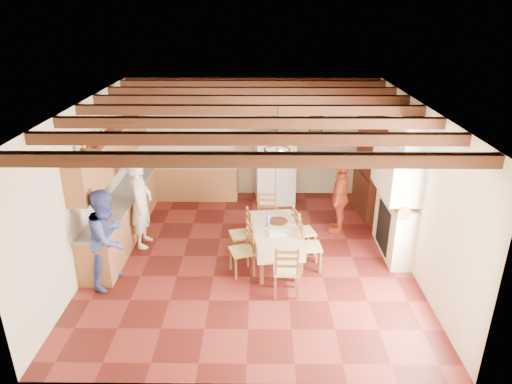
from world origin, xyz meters
TOP-DOWN VIEW (x-y plane):
  - floor at (0.00, 0.00)m, footprint 6.00×6.50m
  - ceiling at (0.00, 0.00)m, footprint 6.00×6.50m
  - wall_back at (0.00, 3.26)m, footprint 6.00×0.02m
  - wall_front at (0.00, -3.26)m, footprint 6.00×0.02m
  - wall_left at (-3.01, 0.00)m, footprint 0.02×6.50m
  - wall_right at (3.01, 0.00)m, footprint 0.02×6.50m
  - ceiling_beams at (0.00, 0.00)m, footprint 6.00×6.30m
  - lower_cabinets_left at (-2.70, 1.05)m, footprint 0.60×4.30m
  - lower_cabinets_back at (-1.55, 2.95)m, footprint 2.30×0.60m
  - countertop_left at (-2.70, 1.05)m, footprint 0.62×4.30m
  - countertop_back at (-1.55, 2.95)m, footprint 2.34×0.62m
  - backsplash_left at (-2.98, 1.05)m, footprint 0.03×4.30m
  - backsplash_back at (-1.55, 3.23)m, footprint 2.30×0.03m
  - upper_cabinets at (-2.83, 1.05)m, footprint 0.35×4.20m
  - fireplace at (2.72, 0.20)m, footprint 0.56×1.60m
  - wall_picture at (1.55, 3.23)m, footprint 0.34×0.03m
  - refrigerator at (0.55, 2.75)m, footprint 0.98×0.83m
  - hutch at (2.75, 2.01)m, footprint 0.64×1.29m
  - dining_table at (0.47, -0.18)m, footprint 1.00×1.71m
  - chandelier at (0.47, -0.18)m, footprint 0.47×0.47m
  - chair_left_near at (-0.15, -0.59)m, footprint 0.52×0.53m
  - chair_left_far at (-0.19, 0.05)m, footprint 0.50×0.51m
  - chair_right_near at (1.11, -0.41)m, footprint 0.44×0.45m
  - chair_right_far at (1.04, 0.19)m, footprint 0.49×0.51m
  - chair_end_near at (0.62, -1.22)m, footprint 0.43×0.41m
  - chair_end_far at (0.31, 0.82)m, footprint 0.46×0.44m
  - person_man at (-2.20, 0.48)m, footprint 0.45×0.67m
  - person_woman_blue at (-2.43, -0.90)m, footprint 0.85×0.99m
  - person_woman_red at (1.89, 1.12)m, footprint 0.70×1.01m
  - microwave at (-0.77, 2.95)m, footprint 0.55×0.44m
  - fridge_vase at (0.50, 2.75)m, footprint 0.38×0.38m

SIDE VIEW (x-z plane):
  - floor at x=0.00m, z-range -0.02..0.00m
  - lower_cabinets_left at x=-2.70m, z-range 0.00..0.86m
  - lower_cabinets_back at x=-1.55m, z-range 0.00..0.86m
  - chair_left_near at x=-0.15m, z-range 0.00..0.96m
  - chair_left_far at x=-0.19m, z-range 0.00..0.96m
  - chair_right_near at x=1.11m, z-range 0.00..0.96m
  - chair_right_far at x=1.04m, z-range 0.00..0.96m
  - chair_end_near at x=0.62m, z-range 0.00..0.96m
  - chair_end_far at x=0.31m, z-range 0.00..0.96m
  - dining_table at x=0.47m, z-range 0.28..0.99m
  - person_woman_red at x=1.89m, z-range 0.00..1.60m
  - countertop_left at x=-2.70m, z-range 0.86..0.90m
  - countertop_back at x=-1.55m, z-range 0.86..0.90m
  - person_woman_blue at x=-2.43m, z-range 0.00..1.77m
  - person_man at x=-2.20m, z-range 0.00..1.84m
  - refrigerator at x=0.55m, z-range 0.00..1.86m
  - microwave at x=-0.77m, z-range 0.90..1.17m
  - hutch at x=2.75m, z-range 0.00..2.26m
  - backsplash_left at x=-2.98m, z-range 0.90..1.50m
  - backsplash_back at x=-1.55m, z-range 0.90..1.50m
  - fireplace at x=2.72m, z-range 0.00..2.80m
  - wall_back at x=0.00m, z-range 0.00..3.00m
  - wall_front at x=0.00m, z-range 0.00..3.00m
  - wall_left at x=-3.01m, z-range 0.00..3.00m
  - wall_right at x=3.01m, z-range 0.00..3.00m
  - upper_cabinets at x=-2.83m, z-range 1.50..2.20m
  - wall_picture at x=1.55m, z-range 1.64..2.06m
  - fridge_vase at x=0.50m, z-range 1.86..2.19m
  - chandelier at x=0.47m, z-range 2.23..2.27m
  - ceiling_beams at x=0.00m, z-range 2.83..2.99m
  - ceiling at x=0.00m, z-range 3.00..3.02m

